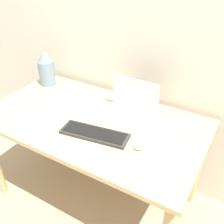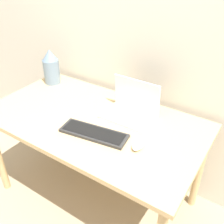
# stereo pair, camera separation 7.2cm
# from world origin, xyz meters

# --- Properties ---
(wall_back) EXTENTS (6.00, 0.05, 2.50)m
(wall_back) POSITION_xyz_m (0.00, 0.84, 1.25)
(wall_back) COLOR silver
(wall_back) RESTS_ON ground_plane
(desk) EXTENTS (1.40, 0.77, 0.72)m
(desk) POSITION_xyz_m (0.00, 0.39, 0.64)
(desk) COLOR tan
(desk) RESTS_ON ground_plane
(laptop) EXTENTS (0.32, 0.22, 0.23)m
(laptop) POSITION_xyz_m (0.19, 0.55, 0.77)
(laptop) COLOR white
(laptop) RESTS_ON desk
(keyboard) EXTENTS (0.42, 0.19, 0.02)m
(keyboard) POSITION_xyz_m (0.10, 0.26, 0.73)
(keyboard) COLOR #2D2D2D
(keyboard) RESTS_ON desk
(mouse) EXTENTS (0.05, 0.10, 0.04)m
(mouse) POSITION_xyz_m (0.38, 0.30, 0.74)
(mouse) COLOR white
(mouse) RESTS_ON desk
(vase) EXTENTS (0.12, 0.12, 0.27)m
(vase) POSITION_xyz_m (-0.57, 0.62, 0.85)
(vase) COLOR slate
(vase) RESTS_ON desk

